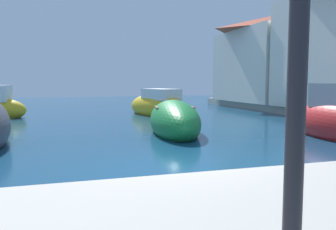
% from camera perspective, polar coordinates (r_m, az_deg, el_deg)
% --- Properties ---
extents(ground, '(80.00, 80.00, 0.00)m').
position_cam_1_polar(ground, '(7.82, 2.52, -9.03)').
color(ground, navy).
extents(moored_boat_1, '(3.30, 5.83, 1.92)m').
position_cam_1_polar(moored_boat_1, '(20.44, -1.75, 1.47)').
color(moored_boat_1, gold).
rests_on(moored_boat_1, ground).
extents(moored_boat_3, '(2.66, 5.47, 1.63)m').
position_cam_1_polar(moored_boat_3, '(13.40, 1.00, -0.98)').
color(moored_boat_3, '#197233').
rests_on(moored_boat_3, ground).
extents(waterfront_building_annex, '(7.21, 8.50, 6.47)m').
position_cam_1_polar(waterfront_building_annex, '(27.91, 17.31, 9.00)').
color(waterfront_building_annex, silver).
rests_on(waterfront_building_annex, quay_promenade).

